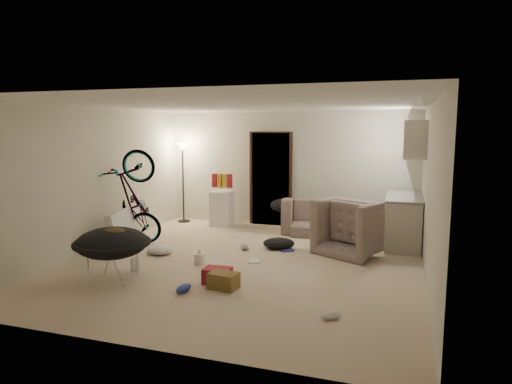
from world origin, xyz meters
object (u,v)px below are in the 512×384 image
(drink_case_b, at_px, (217,276))
(sofa, at_px, (329,221))
(tv_box, at_px, (124,230))
(saucer_chair, at_px, (112,250))
(juicer, at_px, (199,258))
(floor_lamp, at_px, (183,165))
(bicycle, at_px, (135,219))
(kitchen_counter, at_px, (404,221))
(mini_fridge, at_px, (222,208))
(armchair, at_px, (359,232))
(drink_case_a, at_px, (224,281))

(drink_case_b, bearing_deg, sofa, 71.67)
(sofa, bearing_deg, tv_box, 30.93)
(saucer_chair, distance_m, drink_case_b, 1.52)
(tv_box, relative_size, juicer, 4.22)
(floor_lamp, xyz_separation_m, bicycle, (0.10, -2.16, -0.83))
(bicycle, relative_size, tv_box, 1.70)
(sofa, bearing_deg, kitchen_counter, 158.78)
(mini_fridge, xyz_separation_m, saucer_chair, (-0.04, -3.94, 0.07))
(armchair, xyz_separation_m, drink_case_a, (-1.55, -2.43, -0.24))
(sofa, xyz_separation_m, tv_box, (-3.28, -2.29, 0.08))
(armchair, relative_size, drink_case_b, 2.86)
(floor_lamp, relative_size, tv_box, 1.71)
(sofa, height_order, juicer, sofa)
(kitchen_counter, distance_m, mini_fridge, 3.87)
(tv_box, bearing_deg, juicer, -26.11)
(armchair, height_order, drink_case_a, armchair)
(floor_lamp, xyz_separation_m, drink_case_a, (2.55, -3.83, -1.20))
(mini_fridge, relative_size, drink_case_b, 2.05)
(bicycle, bearing_deg, drink_case_a, -133.38)
(kitchen_counter, height_order, mini_fridge, kitchen_counter)
(juicer, bearing_deg, bicycle, 155.45)
(saucer_chair, bearing_deg, bicycle, 114.53)
(juicer, bearing_deg, floor_lamp, 121.14)
(kitchen_counter, height_order, bicycle, bicycle)
(drink_case_b, bearing_deg, saucer_chair, -167.99)
(armchair, height_order, saucer_chair, saucer_chair)
(armchair, bearing_deg, floor_lamp, 9.36)
(saucer_chair, height_order, drink_case_b, saucer_chair)
(armchair, distance_m, drink_case_a, 2.89)
(floor_lamp, distance_m, tv_box, 2.67)
(drink_case_a, relative_size, juicer, 1.52)
(armchair, bearing_deg, kitchen_counter, -106.16)
(armchair, height_order, drink_case_b, armchair)
(sofa, height_order, mini_fridge, mini_fridge)
(armchair, bearing_deg, drink_case_b, 81.32)
(sofa, distance_m, armchair, 1.40)
(armchair, distance_m, tv_box, 4.14)
(kitchen_counter, xyz_separation_m, saucer_chair, (-3.87, -3.39, 0.01))
(saucer_chair, height_order, drink_case_a, saucer_chair)
(drink_case_b, xyz_separation_m, juicer, (-0.63, 0.75, -0.01))
(floor_lamp, height_order, armchair, floor_lamp)
(sofa, distance_m, juicer, 3.17)
(floor_lamp, xyz_separation_m, drink_case_b, (2.39, -3.67, -1.20))
(bicycle, height_order, drink_case_b, bicycle)
(sofa, xyz_separation_m, drink_case_a, (-0.83, -3.63, -0.16))
(saucer_chair, bearing_deg, floor_lamp, 103.34)
(tv_box, bearing_deg, saucer_chair, -72.64)
(tv_box, bearing_deg, armchair, 3.64)
(kitchen_counter, bearing_deg, saucer_chair, -138.82)
(sofa, height_order, armchair, armchair)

